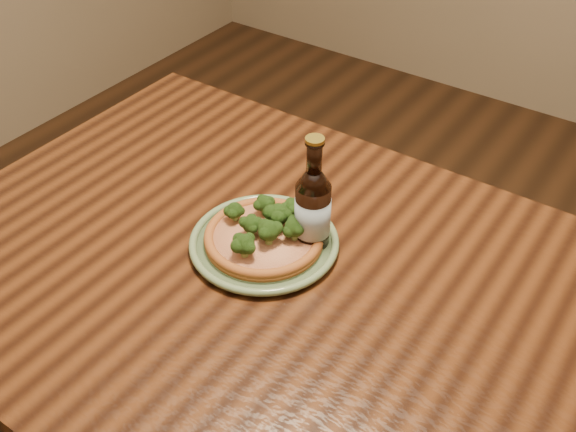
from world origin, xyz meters
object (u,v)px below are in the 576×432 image
Objects in this scene: table at (352,350)px; plate at (264,242)px; pizza at (265,234)px; beer_bottle at (313,209)px.

table is 6.00× the size of plate.
table is 0.24m from plate.
pizza is at bearing 65.93° from plate.
table is 7.55× the size of pizza.
pizza is (0.00, 0.00, 0.02)m from plate.
beer_bottle is at bearing 36.41° from plate.
plate is (-0.21, 0.04, 0.10)m from table.
pizza is at bearing 167.70° from table.
plate reaches higher than table.
plate is 1.17× the size of beer_bottle.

